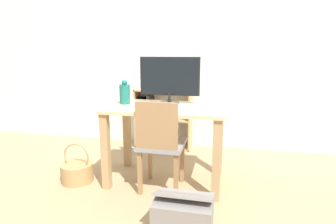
# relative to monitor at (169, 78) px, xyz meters

# --- Properties ---
(ground_plane) EXTENTS (10.00, 10.00, 0.00)m
(ground_plane) POSITION_rel_monitor_xyz_m (0.00, -0.17, -1.00)
(ground_plane) COLOR tan
(wall_back) EXTENTS (8.00, 0.05, 2.60)m
(wall_back) POSITION_rel_monitor_xyz_m (0.00, 0.99, 0.30)
(wall_back) COLOR silver
(wall_back) RESTS_ON ground_plane
(desk) EXTENTS (1.11, 0.66, 0.75)m
(desk) POSITION_rel_monitor_xyz_m (0.00, -0.17, -0.41)
(desk) COLOR #D8BC8C
(desk) RESTS_ON ground_plane
(monitor) EXTENTS (0.59, 0.19, 0.45)m
(monitor) POSITION_rel_monitor_xyz_m (0.00, 0.00, 0.00)
(monitor) COLOR #232326
(monitor) RESTS_ON desk
(keyboard) EXTENTS (0.32, 0.12, 0.02)m
(keyboard) POSITION_rel_monitor_xyz_m (0.01, -0.24, -0.24)
(keyboard) COLOR silver
(keyboard) RESTS_ON desk
(vase) EXTENTS (0.10, 0.10, 0.24)m
(vase) POSITION_rel_monitor_xyz_m (-0.42, -0.12, -0.15)
(vase) COLOR #1E7266
(vase) RESTS_ON desk
(chair) EXTENTS (0.40, 0.40, 0.85)m
(chair) POSITION_rel_monitor_xyz_m (0.00, -0.38, -0.53)
(chair) COLOR gray
(chair) RESTS_ON ground_plane
(bookshelf) EXTENTS (0.73, 0.28, 0.77)m
(bookshelf) POSITION_rel_monitor_xyz_m (-0.37, 0.82, -0.67)
(bookshelf) COLOR tan
(bookshelf) RESTS_ON ground_plane
(basket) EXTENTS (0.31, 0.31, 0.39)m
(basket) POSITION_rel_monitor_xyz_m (-0.84, -0.37, -0.90)
(basket) COLOR tan
(basket) RESTS_ON ground_plane
(storage_box) EXTENTS (0.40, 0.34, 0.34)m
(storage_box) POSITION_rel_monitor_xyz_m (0.32, -0.98, -0.85)
(storage_box) COLOR gray
(storage_box) RESTS_ON ground_plane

